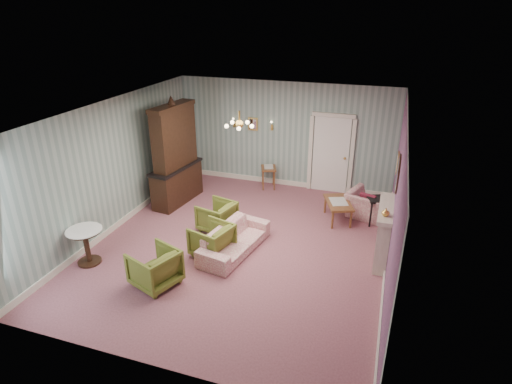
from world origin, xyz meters
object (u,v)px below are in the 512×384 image
(wingback_chair, at_px, (370,201))
(coffee_table, at_px, (338,211))
(dresser, at_px, (175,152))
(olive_chair_a, at_px, (155,266))
(olive_chair_b, at_px, (212,239))
(fireplace, at_px, (383,233))
(pedestal_table, at_px, (87,246))
(side_table_black, at_px, (376,211))
(sofa_chintz, at_px, (235,236))
(olive_chair_c, at_px, (217,215))

(wingback_chair, distance_m, coffee_table, 0.82)
(wingback_chair, relative_size, dresser, 0.37)
(olive_chair_a, distance_m, olive_chair_b, 1.37)
(olive_chair_a, height_order, fireplace, fireplace)
(pedestal_table, bearing_deg, olive_chair_b, 25.12)
(olive_chair_b, bearing_deg, pedestal_table, -49.28)
(olive_chair_a, distance_m, dresser, 3.71)
(coffee_table, xyz_separation_m, side_table_black, (0.87, 0.11, 0.08))
(olive_chair_a, bearing_deg, side_table_black, 155.62)
(dresser, xyz_separation_m, pedestal_table, (-0.33, -3.13, -0.98))
(fireplace, bearing_deg, side_table_black, 98.00)
(olive_chair_b, relative_size, sofa_chintz, 0.40)
(olive_chair_a, xyz_separation_m, olive_chair_b, (0.58, 1.24, -0.01))
(dresser, bearing_deg, olive_chair_a, -61.21)
(olive_chair_c, distance_m, wingback_chair, 3.66)
(sofa_chintz, xyz_separation_m, wingback_chair, (2.53, 2.44, 0.07))
(olive_chair_b, bearing_deg, olive_chair_c, -146.68)
(dresser, distance_m, coffee_table, 4.25)
(sofa_chintz, distance_m, side_table_black, 3.46)
(olive_chair_c, xyz_separation_m, coffee_table, (2.54, 1.32, -0.13))
(fireplace, bearing_deg, olive_chair_c, 178.98)
(fireplace, xyz_separation_m, side_table_black, (-0.21, 1.50, -0.25))
(sofa_chintz, distance_m, dresser, 3.08)
(dresser, height_order, fireplace, dresser)
(sofa_chintz, xyz_separation_m, dresser, (-2.27, 1.83, 0.99))
(sofa_chintz, bearing_deg, olive_chair_b, 134.79)
(side_table_black, bearing_deg, pedestal_table, -146.72)
(olive_chair_a, distance_m, coffee_table, 4.54)
(sofa_chintz, xyz_separation_m, side_table_black, (2.69, 2.17, -0.04))
(wingback_chair, relative_size, coffee_table, 1.05)
(olive_chair_b, height_order, pedestal_table, olive_chair_b)
(olive_chair_a, bearing_deg, wingback_chair, 158.92)
(side_table_black, height_order, pedestal_table, pedestal_table)
(sofa_chintz, height_order, dresser, dresser)
(wingback_chair, height_order, fireplace, fireplace)
(olive_chair_a, xyz_separation_m, side_table_black, (3.66, 3.68, -0.06))
(olive_chair_c, relative_size, dresser, 0.27)
(olive_chair_a, height_order, sofa_chintz, olive_chair_a)
(olive_chair_c, distance_m, dresser, 2.14)
(olive_chair_c, distance_m, pedestal_table, 2.79)
(olive_chair_c, relative_size, pedestal_table, 0.99)
(olive_chair_c, distance_m, coffee_table, 2.87)
(sofa_chintz, bearing_deg, coffee_table, -31.31)
(olive_chair_c, xyz_separation_m, sofa_chintz, (0.71, -0.74, -0.01))
(wingback_chair, bearing_deg, olive_chair_c, 46.59)
(olive_chair_c, relative_size, sofa_chintz, 0.40)
(olive_chair_b, relative_size, pedestal_table, 1.00)
(olive_chair_b, height_order, coffee_table, olive_chair_b)
(olive_chair_c, bearing_deg, olive_chair_b, 31.34)
(sofa_chintz, distance_m, wingback_chair, 3.52)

